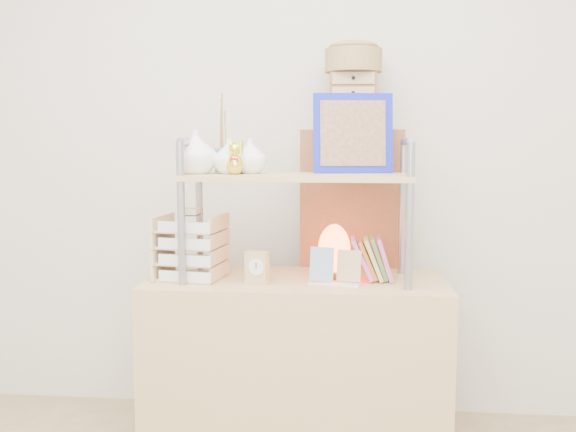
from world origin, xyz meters
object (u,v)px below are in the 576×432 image
object	(u,v)px
cabinet	(351,278)
letter_tray	(190,251)
desk	(296,368)
salt_lamp	(334,250)

from	to	relation	value
cabinet	letter_tray	distance (m)	0.79
desk	cabinet	distance (m)	0.52
desk	salt_lamp	world-z (taller)	salt_lamp
cabinet	salt_lamp	size ratio (longest dim) A/B	6.22
desk	letter_tray	size ratio (longest dim) A/B	4.20
letter_tray	desk	bearing A→B (deg)	4.99
cabinet	letter_tray	xyz separation A→B (m)	(-0.65, -0.41, 0.19)
desk	salt_lamp	bearing A→B (deg)	18.41
desk	letter_tray	world-z (taller)	letter_tray
letter_tray	salt_lamp	world-z (taller)	letter_tray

